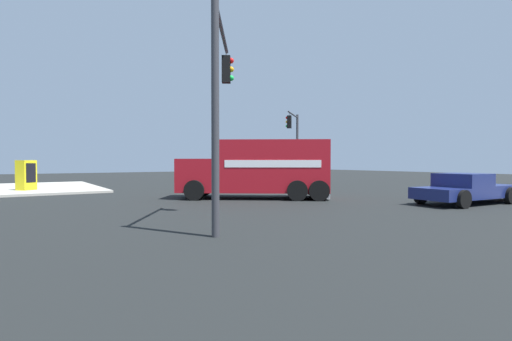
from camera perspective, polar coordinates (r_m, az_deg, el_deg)
The scene contains 6 objects.
ground_plane at distance 20.88m, azimuth 3.06°, elevation -3.87°, with size 100.00×100.00×0.00m, color black.
delivery_truck at distance 19.35m, azimuth 0.55°, elevation 0.30°, with size 6.55×7.66×2.99m.
traffic_light_primary at distance 30.40m, azimuth 5.91°, elevation 5.02°, with size 2.71×3.12×5.84m.
traffic_light_secondary at distance 11.05m, azimuth -5.49°, elevation 12.59°, with size 3.78×2.50×6.18m.
pickup_navy at distance 19.27m, azimuth 29.28°, elevation -2.32°, with size 2.60×5.35×1.38m.
vending_machine_red at distance 27.12m, azimuth -31.68°, elevation -0.60°, with size 1.15×1.17×1.85m.
Camera 1 is at (-16.76, 12.31, 1.92)m, focal length 26.18 mm.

